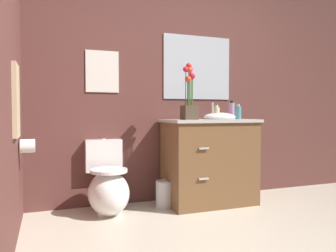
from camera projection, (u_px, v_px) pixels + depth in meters
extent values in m
cube|color=brown|center=(186.00, 86.00, 3.66)|extent=(4.61, 0.05, 2.50)
cube|color=brown|center=(1.00, 60.00, 1.88)|extent=(0.05, 4.96, 2.50)
ellipsoid|color=white|center=(109.00, 193.00, 3.05)|extent=(0.38, 0.48, 0.40)
cube|color=white|center=(108.00, 204.00, 3.11)|extent=(0.22, 0.26, 0.18)
cube|color=white|center=(103.00, 155.00, 3.31)|extent=(0.36, 0.13, 0.32)
cylinder|color=white|center=(109.00, 171.00, 3.03)|extent=(0.34, 0.34, 0.03)
cylinder|color=#B7B7BC|center=(103.00, 139.00, 3.30)|extent=(0.04, 0.04, 0.02)
cube|color=brown|center=(209.00, 163.00, 3.43)|extent=(0.90, 0.52, 0.85)
cube|color=#BCB7B2|center=(209.00, 121.00, 3.41)|extent=(0.94, 0.56, 0.03)
ellipsoid|color=white|center=(220.00, 117.00, 3.45)|extent=(0.36, 0.26, 0.10)
cylinder|color=#B7B7BC|center=(212.00, 111.00, 3.60)|extent=(0.02, 0.02, 0.18)
cube|color=#B7B7BC|center=(204.00, 148.00, 3.10)|extent=(0.10, 0.02, 0.02)
cube|color=#B7B7BC|center=(204.00, 179.00, 3.11)|extent=(0.10, 0.02, 0.02)
cube|color=#4C3D2D|center=(189.00, 113.00, 3.22)|extent=(0.14, 0.14, 0.14)
cylinder|color=#386B2D|center=(192.00, 91.00, 3.23)|extent=(0.01, 0.01, 0.29)
sphere|color=red|center=(193.00, 76.00, 3.22)|extent=(0.06, 0.06, 0.06)
cylinder|color=#386B2D|center=(190.00, 87.00, 3.24)|extent=(0.01, 0.01, 0.35)
sphere|color=#E01E51|center=(190.00, 69.00, 3.23)|extent=(0.06, 0.06, 0.06)
cylinder|color=#386B2D|center=(189.00, 86.00, 3.23)|extent=(0.01, 0.01, 0.39)
sphere|color=red|center=(189.00, 66.00, 3.22)|extent=(0.06, 0.06, 0.06)
cylinder|color=#386B2D|center=(188.00, 92.00, 3.22)|extent=(0.01, 0.01, 0.26)
sphere|color=red|center=(188.00, 79.00, 3.21)|extent=(0.06, 0.06, 0.06)
cylinder|color=#386B2D|center=(186.00, 87.00, 3.20)|extent=(0.01, 0.01, 0.35)
sphere|color=#E01E51|center=(186.00, 69.00, 3.19)|extent=(0.06, 0.06, 0.06)
cylinder|color=#386B2D|center=(188.00, 92.00, 3.19)|extent=(0.01, 0.01, 0.26)
sphere|color=#EA4C23|center=(188.00, 79.00, 3.19)|extent=(0.06, 0.06, 0.06)
cylinder|color=#386B2D|center=(190.00, 88.00, 3.20)|extent=(0.01, 0.01, 0.34)
sphere|color=#EA4C23|center=(190.00, 70.00, 3.19)|extent=(0.06, 0.06, 0.06)
cylinder|color=#386B2D|center=(192.00, 90.00, 3.20)|extent=(0.01, 0.01, 0.29)
sphere|color=#E01E51|center=(192.00, 75.00, 3.20)|extent=(0.06, 0.06, 0.06)
cylinder|color=teal|center=(238.00, 113.00, 3.49)|extent=(0.07, 0.07, 0.14)
cylinder|color=#B7B7BC|center=(238.00, 105.00, 3.49)|extent=(0.04, 0.04, 0.02)
cylinder|color=#B28CBF|center=(232.00, 111.00, 3.63)|extent=(0.06, 0.06, 0.18)
cylinder|color=black|center=(232.00, 102.00, 3.62)|extent=(0.03, 0.03, 0.02)
cylinder|color=beige|center=(217.00, 113.00, 3.43)|extent=(0.06, 0.06, 0.12)
cylinder|color=silver|center=(217.00, 106.00, 3.42)|extent=(0.04, 0.04, 0.02)
cylinder|color=#B7B7BC|center=(165.00, 195.00, 3.29)|extent=(0.18, 0.18, 0.26)
torus|color=#B7B7BC|center=(165.00, 181.00, 3.29)|extent=(0.18, 0.18, 0.01)
cube|color=silver|center=(102.00, 72.00, 3.30)|extent=(0.33, 0.01, 0.42)
cube|color=#B2BCC6|center=(197.00, 68.00, 3.66)|extent=(0.80, 0.01, 0.70)
cube|color=tan|center=(16.00, 101.00, 2.32)|extent=(0.03, 0.28, 0.52)
cylinder|color=white|center=(28.00, 146.00, 2.66)|extent=(0.11, 0.11, 0.11)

